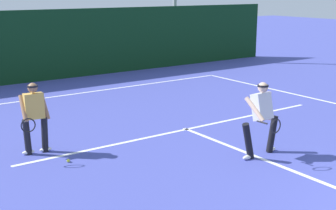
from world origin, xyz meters
TOP-DOWN VIEW (x-y plane):
  - court_line_baseline_far at (0.00, 11.66)m, footprint 10.74×0.10m
  - court_line_service at (0.00, 6.29)m, footprint 8.76×0.10m
  - court_line_centre at (0.00, 3.20)m, footprint 0.10×6.40m
  - player_near at (0.12, 3.90)m, footprint 1.08×0.88m
  - player_far at (-3.68, 6.76)m, footprint 0.81×0.82m
  - tennis_ball at (-3.35, 5.87)m, footprint 0.07×0.07m
  - back_fence_windscreen at (0.00, 14.51)m, footprint 21.48×0.12m

SIDE VIEW (x-z plane):
  - court_line_baseline_far at x=0.00m, z-range 0.00..0.01m
  - court_line_service at x=0.00m, z-range 0.00..0.01m
  - court_line_centre at x=0.00m, z-range 0.00..0.01m
  - tennis_ball at x=-3.35m, z-range 0.00..0.07m
  - player_far at x=-3.68m, z-range 0.07..1.60m
  - player_near at x=0.12m, z-range 0.07..1.65m
  - back_fence_windscreen at x=0.00m, z-range 0.00..2.67m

